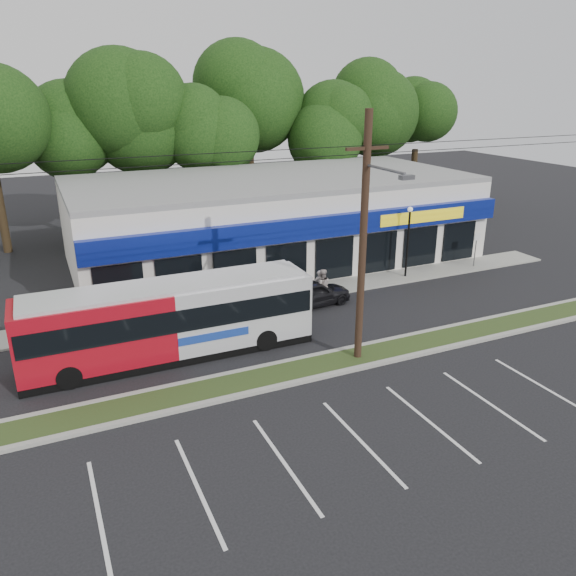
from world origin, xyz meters
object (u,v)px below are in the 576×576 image
Objects in this scene: metrobus at (170,318)px; car_dark at (313,293)px; utility_pole at (361,234)px; sign_post at (476,244)px; lamp_post at (408,234)px; pedestrian_a at (319,286)px; pedestrian_b at (322,286)px.

metrobus reaches higher than car_dark.
sign_post is (13.17, 7.65, -3.86)m from utility_pole.
metrobus is 8.43m from car_dark.
lamp_post is 15.59m from metrobus.
metrobus is at bearing 19.89° from pedestrian_a.
pedestrian_a is (1.77, 6.64, -4.57)m from utility_pole.
sign_post is (5.00, -0.23, -1.12)m from lamp_post.
utility_pole is at bearing -136.05° from lamp_post.
pedestrian_a is (-11.40, -1.00, -0.71)m from sign_post.
car_dark is at bearing -173.04° from sign_post.
pedestrian_b is at bearing 84.63° from pedestrian_a.
car_dark is 2.14× the size of pedestrian_b.
metrobus is 7.08× the size of pedestrian_a.
sign_post is at bearing -89.22° from car_dark.
metrobus is 2.97× the size of car_dark.
lamp_post reaches higher than pedestrian_b.
sign_post is at bearing -174.82° from pedestrian_a.
sign_post reaches higher than pedestrian_a.
utility_pole is at bearing 75.25° from pedestrian_a.
sign_post is 1.18× the size of pedestrian_b.
metrobus is at bearing 33.98° from pedestrian_b.
pedestrian_b reaches higher than pedestrian_a.
car_dark is 2.38× the size of pedestrian_a.
metrobus reaches higher than pedestrian_b.
pedestrian_a reaches higher than car_dark.
utility_pole is 8.25m from pedestrian_a.
sign_post is 12.12m from car_dark.
sign_post is 11.54m from pedestrian_b.
sign_post is 1.32× the size of pedestrian_a.
metrobus reaches higher than sign_post.
utility_pole reaches higher than metrobus.
car_dark is (7.95, 2.61, -1.02)m from metrobus.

